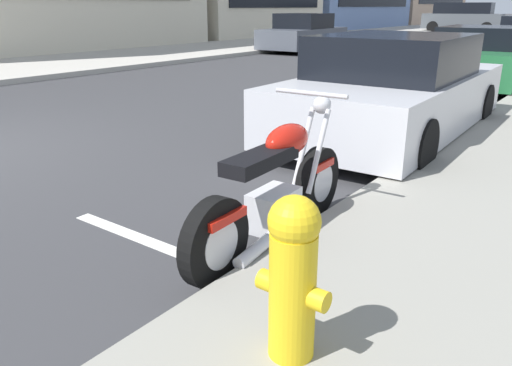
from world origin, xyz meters
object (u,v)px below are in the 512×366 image
object	(u,v)px
parked_car_near_corner	(483,58)
crossing_truck	(463,17)
parked_motorcycle	(276,192)
fire_hydrant	(293,274)
car_opposite_curb	(303,34)
parked_car_at_intersection	(394,91)

from	to	relation	value
parked_car_near_corner	crossing_truck	distance (m)	24.98
parked_motorcycle	crossing_truck	bearing A→B (deg)	10.69
parked_motorcycle	fire_hydrant	xyz separation A→B (m)	(-1.17, -0.89, 0.15)
parked_motorcycle	parked_car_near_corner	xyz separation A→B (m)	(9.56, 0.85, 0.20)
parked_motorcycle	parked_car_near_corner	distance (m)	9.60
parked_car_near_corner	car_opposite_curb	bearing A→B (deg)	52.36
parked_car_near_corner	crossing_truck	world-z (taller)	crossing_truck
fire_hydrant	parked_car_at_intersection	bearing A→B (deg)	16.99
parked_motorcycle	fire_hydrant	world-z (taller)	parked_motorcycle
crossing_truck	parked_motorcycle	bearing A→B (deg)	97.97
crossing_truck	parked_car_at_intersection	bearing A→B (deg)	98.47
parked_motorcycle	crossing_truck	size ratio (longest dim) A/B	0.40
parked_motorcycle	parked_car_near_corner	world-z (taller)	parked_car_near_corner
parked_car_at_intersection	parked_motorcycle	bearing A→B (deg)	-172.43
parked_car_at_intersection	crossing_truck	size ratio (longest dim) A/B	0.88
parked_motorcycle	car_opposite_curb	xyz separation A→B (m)	(14.95, 8.92, 0.25)
parked_car_at_intersection	car_opposite_curb	xyz separation A→B (m)	(11.27, 8.32, 0.03)
parked_car_near_corner	car_opposite_curb	world-z (taller)	car_opposite_curb
crossing_truck	fire_hydrant	world-z (taller)	crossing_truck
parked_car_near_corner	car_opposite_curb	size ratio (longest dim) A/B	1.03
parked_car_near_corner	parked_car_at_intersection	bearing A→B (deg)	178.67
crossing_truck	car_opposite_curb	bearing A→B (deg)	81.57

